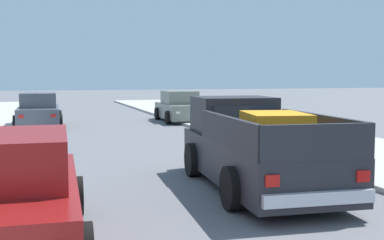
# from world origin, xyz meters

# --- Properties ---
(sidewalk_right) EXTENTS (5.06, 60.00, 0.12)m
(sidewalk_right) POSITION_xyz_m (5.65, 12.00, 0.06)
(sidewalk_right) COLOR #B2AFA8
(sidewalk_right) RESTS_ON ground
(curb_right) EXTENTS (0.16, 60.00, 0.10)m
(curb_right) POSITION_xyz_m (4.52, 12.00, 0.05)
(curb_right) COLOR silver
(curb_right) RESTS_ON ground
(pickup_truck) EXTENTS (2.48, 5.33, 1.80)m
(pickup_truck) POSITION_xyz_m (1.01, 7.18, 0.81)
(pickup_truck) COLOR #28282D
(pickup_truck) RESTS_ON ground
(car_left_near) EXTENTS (2.13, 4.31, 1.54)m
(car_left_near) POSITION_xyz_m (3.57, 21.85, 0.71)
(car_left_near) COLOR slate
(car_left_near) RESTS_ON ground
(car_right_near) EXTENTS (2.15, 4.31, 1.54)m
(car_right_near) POSITION_xyz_m (-3.59, 4.88, 0.71)
(car_right_near) COLOR maroon
(car_right_near) RESTS_ON ground
(car_right_mid) EXTENTS (2.11, 4.30, 1.54)m
(car_right_mid) POSITION_xyz_m (-3.25, 21.17, 0.71)
(car_right_mid) COLOR #474C56
(car_right_mid) RESTS_ON ground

